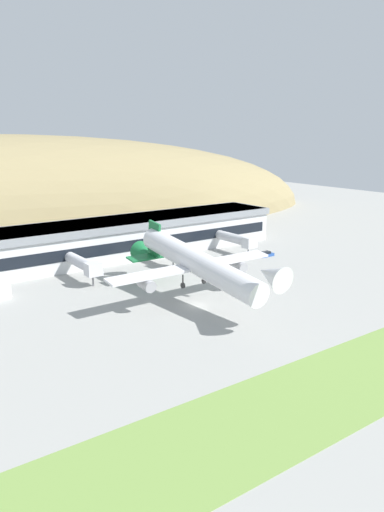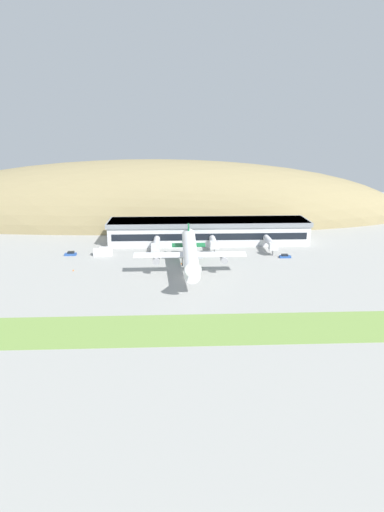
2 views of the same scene
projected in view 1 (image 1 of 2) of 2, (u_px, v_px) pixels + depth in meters
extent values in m
plane|color=#9E9E99|center=(197.00, 305.00, 97.55)|extent=(383.13, 383.13, 0.00)
cube|color=#759947|center=(353.00, 378.00, 68.95)|extent=(344.82, 16.37, 0.08)
cube|color=silver|center=(134.00, 236.00, 137.02)|extent=(84.84, 15.72, 10.06)
cube|color=gray|center=(134.00, 221.00, 136.01)|extent=(86.04, 16.92, 1.81)
cube|color=black|center=(149.00, 243.00, 130.92)|extent=(81.44, 0.16, 2.82)
cylinder|color=silver|center=(81.00, 263.00, 113.46)|extent=(2.60, 13.11, 2.60)
cube|color=silver|center=(93.00, 269.00, 108.30)|extent=(3.38, 2.86, 2.86)
cylinder|color=slate|center=(93.00, 277.00, 109.18)|extent=(0.36, 0.36, 4.00)
cylinder|color=silver|center=(163.00, 248.00, 127.46)|extent=(2.60, 10.53, 2.60)
cube|color=silver|center=(174.00, 252.00, 123.32)|extent=(3.38, 2.86, 2.86)
cylinder|color=slate|center=(173.00, 260.00, 124.20)|extent=(0.36, 0.36, 4.00)
cylinder|color=silver|center=(234.00, 238.00, 139.24)|extent=(2.60, 13.25, 2.60)
cube|color=silver|center=(250.00, 242.00, 134.03)|extent=(3.38, 2.86, 2.86)
cylinder|color=slate|center=(248.00, 249.00, 134.91)|extent=(0.36, 0.36, 4.00)
cylinder|color=silver|center=(199.00, 263.00, 97.40)|extent=(4.76, 35.11, 8.69)
cone|color=silver|center=(272.00, 275.00, 81.21)|extent=(4.66, 5.73, 5.23)
cone|color=#196B38|center=(146.00, 254.00, 113.97)|extent=(4.66, 6.67, 5.33)
cube|color=#196B38|center=(154.00, 239.00, 109.96)|extent=(0.50, 5.13, 8.12)
cube|color=#196B38|center=(154.00, 256.00, 111.09)|extent=(12.36, 3.35, 0.74)
cube|color=silver|center=(194.00, 266.00, 99.01)|extent=(37.61, 3.63, 0.86)
cylinder|color=#9E9EA3|center=(146.00, 284.00, 92.55)|extent=(2.30, 3.84, 2.70)
cylinder|color=#9E9EA3|center=(238.00, 265.00, 105.35)|extent=(2.30, 3.84, 2.70)
cylinder|color=#2D2D2D|center=(183.00, 280.00, 98.11)|extent=(0.28, 0.28, 2.20)
cylinder|color=#2D2D2D|center=(183.00, 286.00, 98.38)|extent=(0.45, 1.10, 1.10)
cylinder|color=#2D2D2D|center=(204.00, 276.00, 101.08)|extent=(0.28, 0.28, 2.20)
cylinder|color=#2D2D2D|center=(204.00, 281.00, 101.35)|extent=(0.45, 1.10, 1.10)
cylinder|color=#2D2D2D|center=(239.00, 287.00, 88.31)|extent=(0.22, 0.22, 1.98)
cylinder|color=#2D2D2D|center=(239.00, 292.00, 88.55)|extent=(0.30, 0.82, 0.82)
cube|color=#264C99|center=(266.00, 255.00, 135.50)|extent=(4.33, 1.82, 0.78)
cube|color=black|center=(266.00, 253.00, 135.21)|extent=(2.38, 1.54, 0.64)
cube|color=#999EA3|center=(159.00, 274.00, 116.93)|extent=(4.19, 1.67, 0.89)
cube|color=black|center=(160.00, 271.00, 116.85)|extent=(2.31, 1.40, 0.73)
cube|color=orange|center=(153.00, 288.00, 108.01)|extent=(0.52, 0.52, 0.03)
cone|color=orange|center=(153.00, 287.00, 107.94)|extent=(0.40, 0.40, 0.55)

